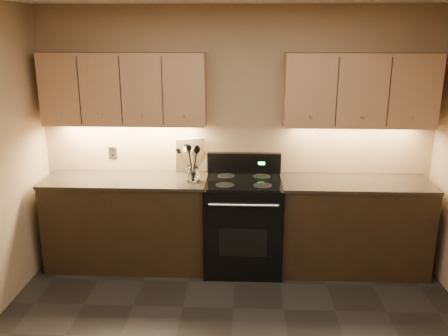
# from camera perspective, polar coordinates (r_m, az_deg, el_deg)

# --- Properties ---
(wall_back) EXTENTS (4.00, 0.04, 2.60)m
(wall_back) POSITION_cam_1_polar(r_m,az_deg,el_deg) (4.88, 1.52, 3.77)
(wall_back) COLOR tan
(wall_back) RESTS_ON ground
(counter_left) EXTENTS (1.62, 0.62, 0.93)m
(counter_left) POSITION_cam_1_polar(r_m,az_deg,el_deg) (4.99, -11.44, -6.33)
(counter_left) COLOR black
(counter_left) RESTS_ON ground
(counter_right) EXTENTS (1.46, 0.62, 0.93)m
(counter_right) POSITION_cam_1_polar(r_m,az_deg,el_deg) (4.97, 15.20, -6.68)
(counter_right) COLOR black
(counter_right) RESTS_ON ground
(stove) EXTENTS (0.76, 0.68, 1.14)m
(stove) POSITION_cam_1_polar(r_m,az_deg,el_deg) (4.82, 2.33, -6.63)
(stove) COLOR black
(stove) RESTS_ON ground
(upper_cab_left) EXTENTS (1.60, 0.30, 0.70)m
(upper_cab_left) POSITION_cam_1_polar(r_m,az_deg,el_deg) (4.80, -11.89, 9.27)
(upper_cab_left) COLOR tan
(upper_cab_left) RESTS_ON wall_back
(upper_cab_right) EXTENTS (1.44, 0.30, 0.70)m
(upper_cab_right) POSITION_cam_1_polar(r_m,az_deg,el_deg) (4.78, 15.99, 8.98)
(upper_cab_right) COLOR tan
(upper_cab_right) RESTS_ON wall_back
(outlet_plate) EXTENTS (0.08, 0.01, 0.12)m
(outlet_plate) POSITION_cam_1_polar(r_m,az_deg,el_deg) (5.11, -13.24, 1.82)
(outlet_plate) COLOR #B2B5BA
(outlet_plate) RESTS_ON wall_back
(utensil_crock) EXTENTS (0.16, 0.16, 0.15)m
(utensil_crock) POSITION_cam_1_polar(r_m,az_deg,el_deg) (4.65, -3.78, -0.74)
(utensil_crock) COLOR white
(utensil_crock) RESTS_ON counter_left
(cutting_board) EXTENTS (0.31, 0.17, 0.37)m
(cutting_board) POSITION_cam_1_polar(r_m,az_deg,el_deg) (4.91, -4.12, 1.56)
(cutting_board) COLOR tan
(cutting_board) RESTS_ON counter_left
(wooden_spoon) EXTENTS (0.11, 0.13, 0.31)m
(wooden_spoon) POSITION_cam_1_polar(r_m,az_deg,el_deg) (4.62, -4.21, 0.45)
(wooden_spoon) COLOR tan
(wooden_spoon) RESTS_ON utensil_crock
(black_spoon) EXTENTS (0.12, 0.11, 0.36)m
(black_spoon) POSITION_cam_1_polar(r_m,az_deg,el_deg) (4.63, -3.83, 0.76)
(black_spoon) COLOR black
(black_spoon) RESTS_ON utensil_crock
(black_turner) EXTENTS (0.14, 0.10, 0.37)m
(black_turner) POSITION_cam_1_polar(r_m,az_deg,el_deg) (4.59, -3.79, 0.71)
(black_turner) COLOR black
(black_turner) RESTS_ON utensil_crock
(steel_spatula) EXTENTS (0.25, 0.13, 0.37)m
(steel_spatula) POSITION_cam_1_polar(r_m,az_deg,el_deg) (4.63, -3.60, 0.84)
(steel_spatula) COLOR silver
(steel_spatula) RESTS_ON utensil_crock
(steel_skimmer) EXTENTS (0.20, 0.18, 0.36)m
(steel_skimmer) POSITION_cam_1_polar(r_m,az_deg,el_deg) (4.60, -3.34, 0.63)
(steel_skimmer) COLOR silver
(steel_skimmer) RESTS_ON utensil_crock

